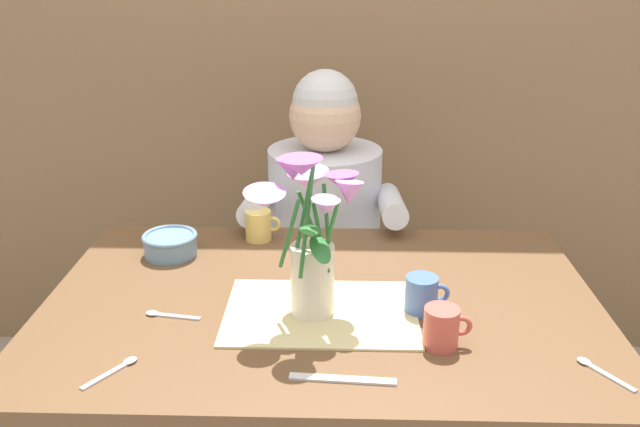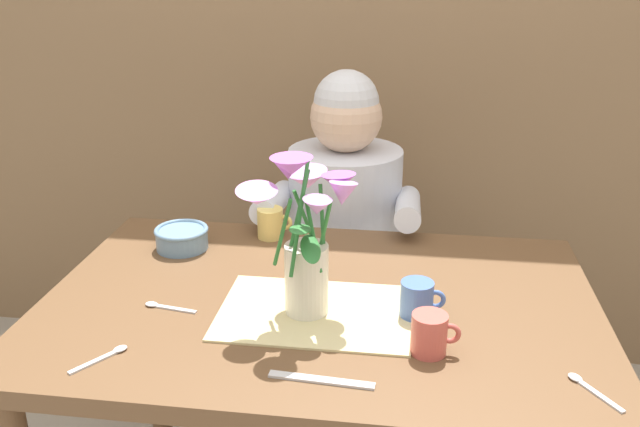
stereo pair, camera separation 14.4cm
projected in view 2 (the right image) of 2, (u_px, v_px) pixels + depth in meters
The scene contains 13 objects.
wood_panel_backdrop at pixel (362, 14), 2.24m from camera, with size 4.00×0.10×2.50m, color brown.
dining_table at pixel (319, 337), 1.49m from camera, with size 1.20×0.80×0.74m.
seated_person at pixel (344, 254), 2.09m from camera, with size 0.45×0.47×1.14m.
striped_placemat at pixel (315, 312), 1.40m from camera, with size 0.40×0.28×0.01m, color beige.
flower_vase at pixel (305, 230), 1.34m from camera, with size 0.25×0.26×0.36m.
ceramic_bowl at pixel (182, 237), 1.69m from camera, with size 0.14×0.14×0.06m.
dinner_knife at pixel (321, 380), 1.18m from camera, with size 0.19×0.02×0.01m, color silver.
tea_cup at pixel (430, 334), 1.25m from camera, with size 0.09×0.07×0.08m.
coffee_cup at pixel (417, 300), 1.37m from camera, with size 0.09×0.07×0.08m.
ceramic_mug at pixel (271, 223), 1.76m from camera, with size 0.09×0.07×0.08m.
spoon_0 at pixel (108, 355), 1.25m from camera, with size 0.08×0.11×0.01m.
spoon_1 at pixel (162, 306), 1.42m from camera, with size 0.12×0.03×0.01m.
spoon_2 at pixel (586, 386), 1.16m from camera, with size 0.08×0.11×0.01m.
Camera 2 is at (0.18, -1.28, 1.44)m, focal length 37.59 mm.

